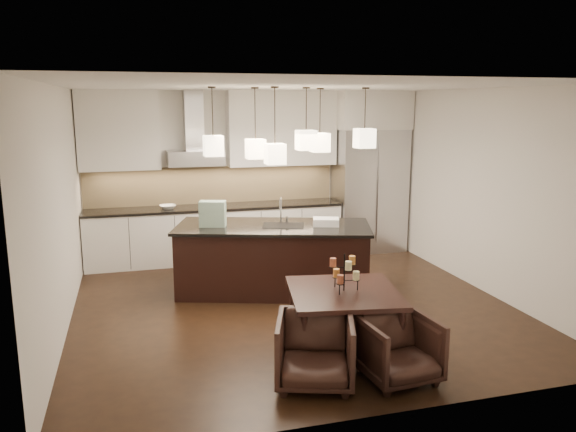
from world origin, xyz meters
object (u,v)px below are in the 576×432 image
object	(u,v)px
armchair_left	(315,351)
armchair_right	(399,349)
island_body	(273,260)
dining_table	(343,321)
refrigerator	(369,190)

from	to	relation	value
armchair_left	armchair_right	xyz separation A→B (m)	(0.79, -0.13, -0.02)
armchair_left	armchair_right	distance (m)	0.80
island_body	dining_table	world-z (taller)	island_body
island_body	dining_table	xyz separation A→B (m)	(0.24, -2.09, -0.11)
dining_table	armchair_left	distance (m)	0.79
dining_table	island_body	bearing A→B (deg)	106.21
refrigerator	armchair_left	bearing A→B (deg)	-119.03
refrigerator	dining_table	world-z (taller)	refrigerator
armchair_left	refrigerator	bearing A→B (deg)	79.40
island_body	armchair_right	distance (m)	2.87
refrigerator	island_body	distance (m)	2.89
island_body	armchair_left	size ratio (longest dim) A/B	3.52
dining_table	armchair_left	world-z (taller)	dining_table
dining_table	refrigerator	bearing A→B (deg)	72.76
island_body	armchair_left	distance (m)	2.70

